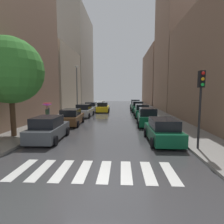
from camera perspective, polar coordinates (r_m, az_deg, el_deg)
name	(u,v)px	position (r m, az deg, el deg)	size (l,w,h in m)	color
ground_plane	(115,112)	(30.32, 0.85, 0.06)	(28.00, 72.00, 0.04)	#3C3C3E
sidewalk_left	(77,111)	(31.24, -11.15, 0.30)	(3.00, 72.00, 0.15)	gray
sidewalk_right	(154,111)	(30.76, 13.04, 0.16)	(3.00, 72.00, 0.15)	gray
crosswalk_stripes	(94,171)	(7.99, -5.73, -18.10)	(6.75, 2.20, 0.01)	silver
building_left_mid	(57,80)	(35.78, -17.07, 9.75)	(6.00, 13.08, 11.19)	#B2A38C
building_left_far	(77,60)	(51.94, -10.96, 15.87)	(6.00, 17.88, 23.98)	#9E9384
building_right_mid	(177,42)	(36.13, 20.04, 20.20)	(6.00, 12.00, 24.36)	#8C6B56
building_right_far	(157,78)	(51.90, 14.21, 10.37)	(6.00, 20.23, 14.23)	#8C6B56
parked_car_left_nearest	(48,129)	(13.15, -19.53, -5.13)	(2.11, 4.19, 1.66)	#474C51
parked_car_left_second	(71,117)	(18.64, -12.79, -1.68)	(2.16, 4.32, 1.60)	brown
parked_car_left_third	(84,111)	(24.52, -8.76, 0.39)	(2.17, 4.33, 1.70)	#B2B7BF
parked_car_left_fourth	(91,107)	(30.68, -6.59, 1.54)	(2.16, 4.03, 1.61)	#B2B7BF
parked_car_right_nearest	(163,131)	(12.46, 15.79, -5.77)	(2.07, 4.34, 1.58)	#0C4C2D
parked_car_right_second	(147,117)	(18.08, 11.15, -1.69)	(2.14, 4.12, 1.76)	#0C4C2D
parked_car_right_third	(142,111)	(24.44, 9.37, 0.35)	(2.06, 4.52, 1.69)	#0C4C2D
parked_car_right_fourth	(137,107)	(30.81, 7.99, 1.66)	(2.18, 4.37, 1.76)	#0C4C2D
parked_car_right_fifth	(135,104)	(36.42, 7.33, 2.41)	(2.15, 4.79, 1.80)	#B2B7BF
taxi_midroad	(103,107)	(29.95, -2.90, 1.48)	(2.15, 4.55, 1.81)	yellow
pedestrian_foreground	(48,108)	(19.94, -19.72, 1.06)	(0.95, 0.95, 2.03)	#38513D
pedestrian_near_tree	(47,110)	(18.65, -19.87, 0.67)	(0.98, 0.98, 1.99)	brown
street_tree_left	(10,71)	(14.72, -29.60, 11.31)	(4.61, 4.61, 6.96)	#513823
traffic_light_right_corner	(201,92)	(10.94, 26.35, 5.58)	(0.30, 0.42, 4.30)	black
lamp_post_left	(77,86)	(27.72, -11.05, 8.05)	(0.60, 0.28, 7.00)	#595B60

